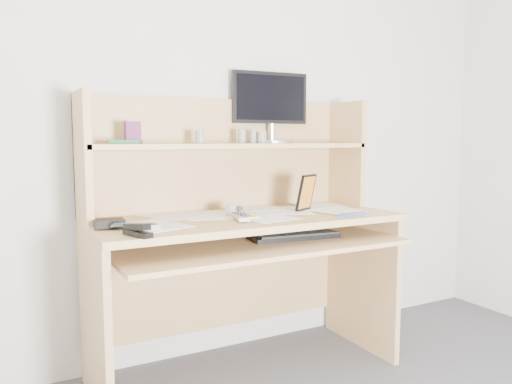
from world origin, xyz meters
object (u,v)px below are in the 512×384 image
desk (238,225)px  monitor (270,105)px  tv_remote (241,217)px  keyboard (294,235)px  game_case (306,192)px

desk → monitor: bearing=32.4°
desk → tv_remote: desk is taller
keyboard → game_case: game_case is taller
desk → keyboard: (0.19, -0.20, -0.03)m
keyboard → monitor: monitor is taller
keyboard → game_case: bearing=44.6°
keyboard → tv_remote: (-0.26, 0.02, 0.10)m
tv_remote → game_case: bearing=27.5°
game_case → monitor: bearing=74.1°
desk → monitor: (0.27, 0.17, 0.58)m
tv_remote → monitor: bearing=60.8°
tv_remote → game_case: size_ratio=0.97×
desk → monitor: size_ratio=3.31×
tv_remote → desk: bearing=83.1°
desk → monitor: monitor is taller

